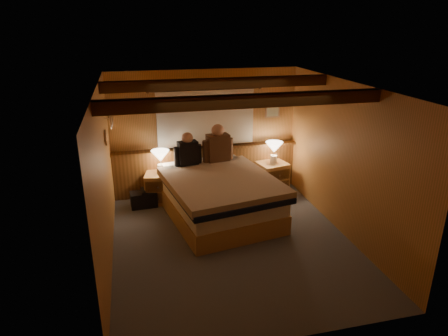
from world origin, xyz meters
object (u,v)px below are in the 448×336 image
object	(u,v)px
nightstand_left	(160,188)
lamp_right	(274,149)
bed	(219,196)
lamp_left	(160,157)
person_left	(188,152)
duffel_bag	(144,199)
nightstand_right	(272,177)
person_right	(218,146)

from	to	relation	value
nightstand_left	lamp_right	world-z (taller)	lamp_right
bed	lamp_left	size ratio (longest dim) A/B	5.64
bed	nightstand_left	xyz separation A→B (m)	(-0.94, 0.86, -0.11)
person_left	duffel_bag	world-z (taller)	person_left
nightstand_right	person_left	xyz separation A→B (m)	(-1.69, -0.11, 0.70)
nightstand_left	nightstand_right	bearing A→B (deg)	11.71
person_left	duffel_bag	size ratio (longest dim) A/B	1.29
nightstand_right	lamp_left	distance (m)	2.25
nightstand_left	lamp_left	size ratio (longest dim) A/B	1.39
lamp_right	person_left	world-z (taller)	person_left
lamp_right	person_right	xyz separation A→B (m)	(-1.12, -0.00, 0.13)
lamp_left	lamp_right	xyz separation A→B (m)	(2.18, -0.07, 0.03)
bed	duffel_bag	world-z (taller)	bed
bed	nightstand_right	world-z (taller)	bed
bed	nightstand_right	bearing A→B (deg)	23.44
person_left	person_right	distance (m)	0.59
person_right	lamp_left	bearing A→B (deg)	167.37
nightstand_left	duffel_bag	xyz separation A→B (m)	(-0.32, -0.14, -0.14)
lamp_left	person_right	size ratio (longest dim) A/B	0.59
bed	lamp_right	distance (m)	1.61
bed	duffel_bag	bearing A→B (deg)	140.27
nightstand_left	nightstand_right	xyz separation A→B (m)	(2.22, -0.01, 0.01)
nightstand_left	person_right	world-z (taller)	person_right
bed	person_left	bearing A→B (deg)	109.32
nightstand_right	nightstand_left	bearing A→B (deg)	167.71
nightstand_right	duffel_bag	size ratio (longest dim) A/B	1.28
lamp_left	person_left	world-z (taller)	person_left
person_right	duffel_bag	distance (m)	1.68
duffel_bag	nightstand_left	bearing A→B (deg)	18.87
lamp_right	person_left	distance (m)	1.70
person_left	person_right	xyz separation A→B (m)	(0.58, 0.08, 0.04)
nightstand_left	person_left	bearing A→B (deg)	-0.65
nightstand_right	duffel_bag	xyz separation A→B (m)	(-2.54, -0.13, -0.15)
lamp_left	lamp_right	bearing A→B (deg)	-1.83
lamp_left	duffel_bag	size ratio (longest dim) A/B	0.88
lamp_right	nightstand_left	bearing A→B (deg)	179.05
nightstand_right	person_left	size ratio (longest dim) A/B	1.00
nightstand_right	lamp_left	bearing A→B (deg)	166.84
person_left	lamp_right	bearing A→B (deg)	-7.47
bed	person_right	xyz separation A→B (m)	(0.17, 0.82, 0.65)
nightstand_left	lamp_left	world-z (taller)	lamp_left
lamp_right	person_left	xyz separation A→B (m)	(-1.70, -0.08, 0.09)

